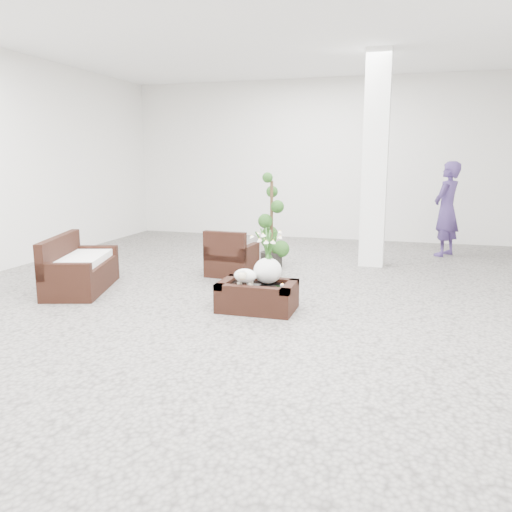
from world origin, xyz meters
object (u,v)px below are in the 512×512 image
(armchair, at_px, (232,252))
(topiary, at_px, (272,221))
(loveseat, at_px, (81,263))
(coffee_table, at_px, (257,297))

(armchair, bearing_deg, topiary, -113.74)
(loveseat, distance_m, topiary, 3.12)
(loveseat, relative_size, topiary, 0.92)
(armchair, relative_size, topiary, 0.47)
(loveseat, bearing_deg, coffee_table, -112.30)
(armchair, relative_size, loveseat, 0.51)
(armchair, bearing_deg, coffee_table, 122.71)
(topiary, bearing_deg, loveseat, -133.29)
(coffee_table, relative_size, armchair, 1.25)
(loveseat, xyz_separation_m, topiary, (2.12, 2.25, 0.39))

